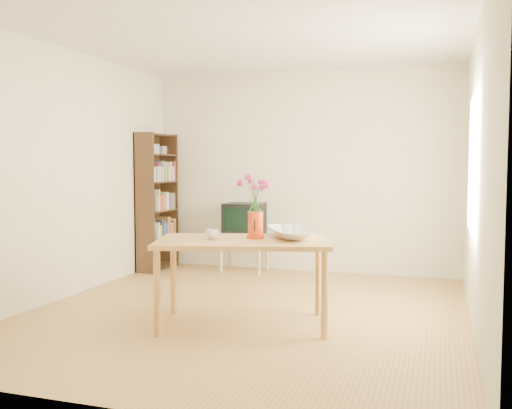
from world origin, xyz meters
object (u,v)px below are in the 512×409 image
(pitcher, at_px, (256,226))
(mug, at_px, (212,234))
(bowl, at_px, (290,211))
(television, at_px, (245,219))
(table, at_px, (243,248))

(pitcher, distance_m, mug, 0.39)
(bowl, bearing_deg, television, 118.44)
(pitcher, height_order, television, pitcher)
(mug, xyz_separation_m, bowl, (0.61, 0.33, 0.19))
(table, height_order, mug, mug)
(television, bearing_deg, table, -75.87)
(mug, relative_size, bowl, 0.22)
(mug, height_order, television, television)
(table, bearing_deg, television, 93.13)
(mug, bearing_deg, pitcher, 170.20)
(television, bearing_deg, bowl, -66.20)
(mug, relative_size, television, 0.21)
(table, bearing_deg, mug, 179.74)
(table, distance_m, bowl, 0.53)
(table, distance_m, television, 2.54)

